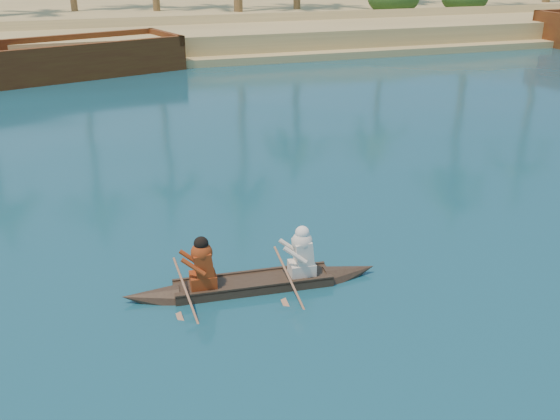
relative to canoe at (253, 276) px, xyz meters
name	(u,v)px	position (x,y,z in m)	size (l,w,h in m)	color
ground	(427,302)	(2.60, -1.34, -0.23)	(160.00, 160.00, 0.00)	#0A3545
sandy_embankment	(135,9)	(2.60, 45.54, 0.29)	(150.00, 51.00, 1.50)	tan
shrub_cluster	(160,21)	(2.60, 30.16, 0.97)	(100.00, 6.00, 2.40)	#1C3D16
canoe	(253,276)	(0.00, 0.00, 0.00)	(4.45, 0.88, 1.22)	#392D1F
barge_mid	(57,62)	(-3.31, 20.66, 0.40)	(11.47, 6.65, 1.81)	#5D3414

